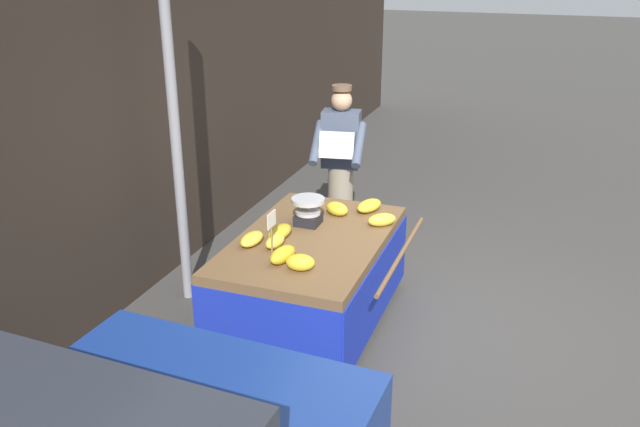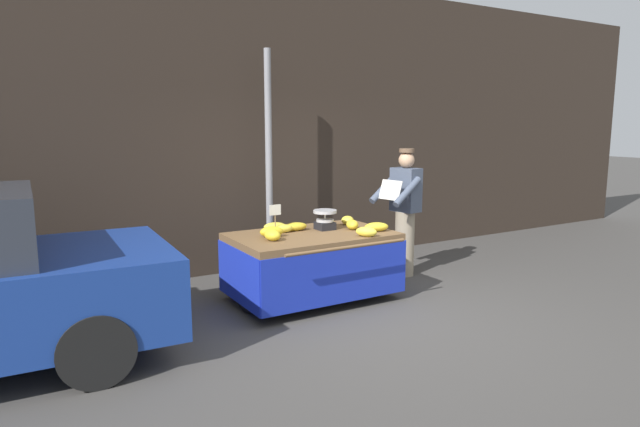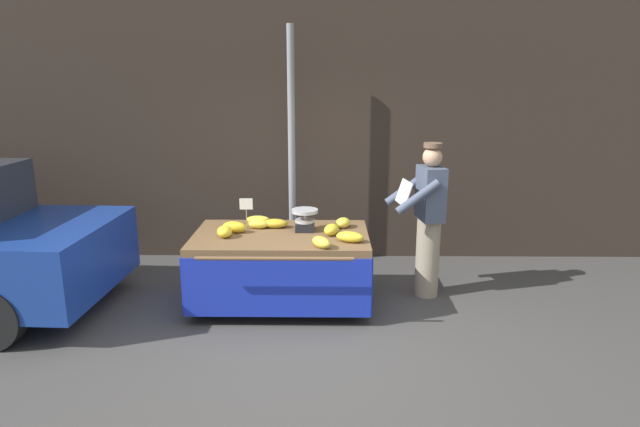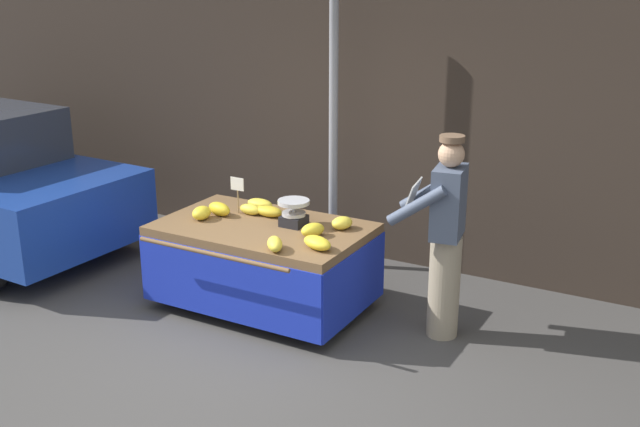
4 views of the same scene
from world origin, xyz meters
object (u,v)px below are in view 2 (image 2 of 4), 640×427
banana_cart (312,250)px  banana_bunch_5 (377,227)px  banana_bunch_6 (275,226)px  banana_bunch_8 (296,227)px  weighing_scale (325,220)px  banana_bunch_2 (348,220)px  street_pole (269,165)px  banana_bunch_1 (272,235)px  banana_bunch_0 (366,232)px  banana_bunch_7 (272,232)px  banana_bunch_4 (283,229)px  price_sign (275,213)px  vendor_person (404,212)px  banana_bunch_3 (352,225)px

banana_cart → banana_bunch_5: 0.81m
banana_cart → banana_bunch_6: banana_bunch_6 is taller
banana_bunch_8 → banana_cart: bearing=-69.7°
weighing_scale → banana_bunch_5: weighing_scale is taller
banana_bunch_2 → banana_bunch_6: (-0.94, 0.14, -0.01)m
street_pole → banana_bunch_1: size_ratio=14.16×
banana_bunch_0 → banana_bunch_6: 1.12m
banana_bunch_0 → banana_bunch_7: (-0.92, 0.51, 0.01)m
banana_bunch_4 → banana_bunch_7: size_ratio=0.86×
banana_bunch_4 → banana_bunch_6: 0.19m
banana_cart → banana_bunch_2: (0.66, 0.25, 0.26)m
banana_bunch_0 → banana_bunch_7: size_ratio=0.94×
weighing_scale → banana_bunch_7: size_ratio=1.07×
banana_bunch_0 → banana_bunch_5: bearing=34.2°
price_sign → banana_bunch_4: (0.12, 0.03, -0.20)m
weighing_scale → banana_bunch_1: size_ratio=1.32×
price_sign → banana_bunch_0: bearing=-38.6°
price_sign → banana_bunch_7: 0.26m
banana_bunch_2 → banana_bunch_6: banana_bunch_2 is taller
street_pole → banana_bunch_4: street_pole is taller
banana_bunch_8 → vendor_person: size_ratio=0.17×
banana_cart → banana_bunch_1: 0.64m
street_pole → price_sign: size_ratio=8.81×
weighing_scale → banana_bunch_7: bearing=-173.6°
street_pole → banana_bunch_1: (-0.62, -1.35, -0.65)m
banana_bunch_1 → banana_bunch_6: size_ratio=0.79×
banana_cart → street_pole: bearing=87.7°
banana_bunch_3 → banana_bunch_4: 0.83m
banana_bunch_1 → vendor_person: size_ratio=0.12×
street_pole → banana_bunch_0: 1.86m
banana_cart → banana_bunch_0: (0.43, -0.47, 0.26)m
banana_bunch_0 → weighing_scale: bearing=106.9°
banana_cart → banana_bunch_6: size_ratio=6.91×
banana_bunch_8 → banana_bunch_3: bearing=-23.9°
banana_bunch_5 → banana_cart: bearing=158.7°
banana_bunch_6 → banana_bunch_7: (-0.21, -0.35, 0.01)m
street_pole → banana_bunch_7: bearing=-114.6°
weighing_scale → banana_bunch_0: bearing=-73.1°
banana_bunch_5 → street_pole: bearing=113.8°
banana_bunch_2 → banana_bunch_7: size_ratio=0.76×
banana_bunch_2 → vendor_person: 0.93m
banana_cart → weighing_scale: size_ratio=6.63×
banana_bunch_0 → banana_bunch_6: size_ratio=0.92×
banana_bunch_1 → banana_bunch_6: bearing=61.7°
banana_bunch_0 → banana_bunch_5: 0.34m
weighing_scale → banana_bunch_0: weighing_scale is taller
banana_bunch_1 → banana_bunch_4: size_ratio=0.93×
weighing_scale → banana_bunch_8: bearing=161.4°
banana_bunch_0 → banana_bunch_1: size_ratio=1.16×
banana_cart → banana_bunch_3: banana_bunch_3 is taller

